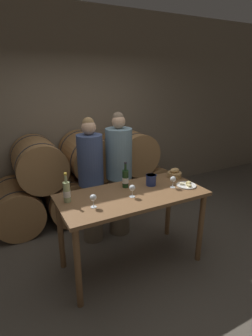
% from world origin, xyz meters
% --- Properties ---
extents(ground_plane, '(10.00, 10.00, 0.00)m').
position_xyz_m(ground_plane, '(0.00, 0.00, 0.00)').
color(ground_plane, '#564F44').
extents(stone_wall_back, '(10.00, 0.12, 3.20)m').
position_xyz_m(stone_wall_back, '(0.00, 2.05, 1.60)').
color(stone_wall_back, '#7F705B').
rests_on(stone_wall_back, ground_plane).
extents(barrel_stack, '(2.91, 0.90, 1.31)m').
position_xyz_m(barrel_stack, '(-0.00, 1.48, 0.61)').
color(barrel_stack, '#9E7042').
rests_on(barrel_stack, ground_plane).
extents(tasting_table, '(1.62, 0.76, 0.92)m').
position_xyz_m(tasting_table, '(0.00, 0.00, 0.79)').
color(tasting_table, brown).
rests_on(tasting_table, ground_plane).
extents(person_left, '(0.32, 0.32, 1.68)m').
position_xyz_m(person_left, '(-0.23, 0.69, 0.86)').
color(person_left, '#756651').
rests_on(person_left, ground_plane).
extents(person_right, '(0.35, 0.35, 1.71)m').
position_xyz_m(person_right, '(0.17, 0.69, 0.87)').
color(person_right, '#756651').
rests_on(person_right, ground_plane).
extents(wine_bottle_red, '(0.07, 0.07, 0.31)m').
position_xyz_m(wine_bottle_red, '(0.01, 0.19, 1.02)').
color(wine_bottle_red, '#193819').
rests_on(wine_bottle_red, tasting_table).
extents(wine_bottle_white, '(0.07, 0.07, 0.31)m').
position_xyz_m(wine_bottle_white, '(-0.69, 0.13, 1.03)').
color(wine_bottle_white, '#ADBC7F').
rests_on(wine_bottle_white, tasting_table).
extents(blue_crock, '(0.13, 0.13, 0.13)m').
position_xyz_m(blue_crock, '(0.31, 0.11, 0.99)').
color(blue_crock, navy).
rests_on(blue_crock, tasting_table).
extents(bread_basket, '(0.18, 0.18, 0.12)m').
position_xyz_m(bread_basket, '(0.71, 0.19, 0.96)').
color(bread_basket, '#A87F4C').
rests_on(bread_basket, tasting_table).
extents(cheese_plate, '(0.23, 0.23, 0.04)m').
position_xyz_m(cheese_plate, '(0.66, -0.11, 0.93)').
color(cheese_plate, white).
rests_on(cheese_plate, tasting_table).
extents(wine_glass_far_left, '(0.07, 0.07, 0.14)m').
position_xyz_m(wine_glass_far_left, '(-0.49, -0.10, 1.01)').
color(wine_glass_far_left, white).
rests_on(wine_glass_far_left, tasting_table).
extents(wine_glass_left, '(0.07, 0.07, 0.14)m').
position_xyz_m(wine_glass_left, '(-0.04, -0.07, 1.01)').
color(wine_glass_left, white).
rests_on(wine_glass_left, tasting_table).
extents(wine_glass_center, '(0.07, 0.07, 0.14)m').
position_xyz_m(wine_glass_center, '(0.49, -0.07, 1.01)').
color(wine_glass_center, white).
rests_on(wine_glass_center, tasting_table).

